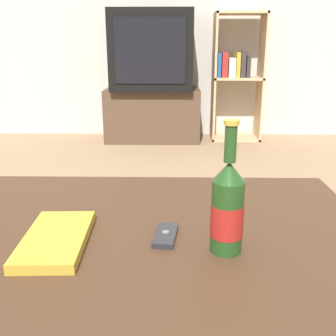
{
  "coord_description": "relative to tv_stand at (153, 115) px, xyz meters",
  "views": [
    {
      "loc": [
        0.06,
        -0.88,
        0.86
      ],
      "look_at": [
        0.04,
        0.22,
        0.51
      ],
      "focal_mm": 42.0,
      "sensor_mm": 36.0,
      "label": 1
    }
  ],
  "objects": [
    {
      "name": "cell_phone",
      "position": [
        0.19,
        -2.77,
        0.18
      ],
      "size": [
        0.06,
        0.12,
        0.02
      ],
      "rotation": [
        0.0,
        0.0,
        -0.11
      ],
      "color": "#232328",
      "rests_on": "coffee_table"
    },
    {
      "name": "television",
      "position": [
        0.0,
        -0.0,
        0.57
      ],
      "size": [
        0.71,
        0.55,
        0.67
      ],
      "color": "black",
      "rests_on": "tv_stand"
    },
    {
      "name": "beer_bottle",
      "position": [
        0.32,
        -2.82,
        0.28
      ],
      "size": [
        0.07,
        0.07,
        0.3
      ],
      "color": "#1E4219",
      "rests_on": "coffee_table"
    },
    {
      "name": "coffee_table",
      "position": [
        0.15,
        -2.74,
        0.12
      ],
      "size": [
        1.12,
        0.86,
        0.41
      ],
      "color": "#422B1C",
      "rests_on": "ground_plane"
    },
    {
      "name": "tv_stand",
      "position": [
        0.0,
        0.0,
        0.0
      ],
      "size": [
        0.86,
        0.42,
        0.47
      ],
      "color": "#4C3828",
      "rests_on": "ground_plane"
    },
    {
      "name": "bookshelf",
      "position": [
        0.76,
        0.07,
        0.37
      ],
      "size": [
        0.45,
        0.3,
        1.13
      ],
      "color": "tan",
      "rests_on": "ground_plane"
    },
    {
      "name": "table_book",
      "position": [
        -0.07,
        -2.8,
        0.19
      ],
      "size": [
        0.15,
        0.27,
        0.02
      ],
      "rotation": [
        0.0,
        0.0,
        0.04
      ],
      "color": "#B7932D",
      "rests_on": "coffee_table"
    }
  ]
}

